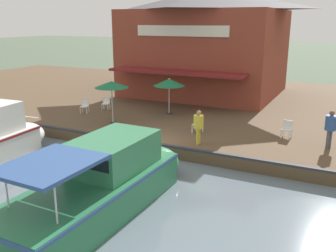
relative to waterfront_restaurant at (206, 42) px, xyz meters
The scene contains 14 objects.
ground_plane 14.22m from the waterfront_restaurant, ahead, with size 220.00×220.00×0.00m, color #4C5B47.
quay_deck 5.18m from the waterfront_restaurant, 37.49° to the left, with size 22.00×56.00×0.60m, color brown.
quay_edge_fender 13.93m from the waterfront_restaurant, ahead, with size 0.20×50.40×0.10m, color #2D2D33.
waterfront_restaurant is the anchor object (origin of this frame).
patio_umbrella_back_row 11.12m from the waterfront_restaurant, ahead, with size 1.86×1.86×2.40m.
patio_umbrella_near_quay_edge 7.88m from the waterfront_restaurant, ahead, with size 1.90×1.90×2.21m.
cafe_chair_far_corner_seat 12.75m from the waterfront_restaurant, 39.87° to the left, with size 0.49×0.49×0.85m.
cafe_chair_mid_patio 11.61m from the waterfront_restaurant, 19.08° to the left, with size 0.51×0.51×0.85m.
cafe_chair_beside_entrance 9.83m from the waterfront_restaurant, 22.46° to the right, with size 0.56×0.56×0.85m.
cafe_chair_back_row_seat 11.15m from the waterfront_restaurant, 23.64° to the right, with size 0.56×0.56×0.85m.
person_near_entrance 13.36m from the waterfront_restaurant, 19.48° to the left, with size 0.46×0.46×1.61m.
person_at_quay_edge 14.42m from the waterfront_restaurant, 43.98° to the left, with size 0.49×0.49×1.72m.
motorboat_outer_channel 18.85m from the waterfront_restaurant, 10.78° to the left, with size 8.39×2.71×2.39m.
tree_behind_restaurant 6.36m from the waterfront_restaurant, 152.30° to the right, with size 4.00×3.81×6.65m.
Camera 1 is at (14.38, 8.60, 6.14)m, focal length 40.00 mm.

